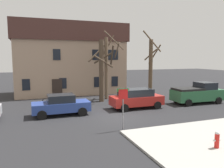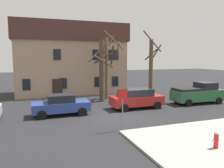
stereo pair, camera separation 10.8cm
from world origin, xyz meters
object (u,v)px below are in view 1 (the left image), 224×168
Objects in this scene: car_red_wagon at (136,98)px; bicycle_leaning at (52,102)px; building_main at (70,58)px; pickup_truck_green at (198,93)px; car_blue_sedan at (61,105)px; tree_bare_far at (151,66)px; street_sign_pole at (123,101)px; fire_hydrant at (217,139)px; tree_bare_near at (102,69)px; tree_bare_mid at (107,65)px.

car_red_wagon reaches higher than bicycle_leaning.
pickup_truck_green is at bearing -45.96° from building_main.
car_blue_sedan is 2.49× the size of bicycle_leaning.
pickup_truck_green is (2.59, -4.64, -2.50)m from tree_bare_far.
street_sign_pole reaches higher than car_red_wagon.
building_main is 1.82× the size of tree_bare_far.
building_main is 3.08× the size of car_blue_sedan.
street_sign_pole is (-3.08, 4.30, 1.28)m from fire_hydrant.
building_main reaches higher than car_red_wagon.
tree_bare_near is 9.49m from street_sign_pole.
car_blue_sedan reaches higher than bicycle_leaning.
car_blue_sedan is 13.16m from pickup_truck_green.
tree_bare_mid reaches higher than car_blue_sedan.
tree_bare_far is at bearing -8.10° from tree_bare_mid.
street_sign_pole is (-1.59, -9.24, -1.52)m from tree_bare_near.
tree_bare_near is (2.06, -6.76, -1.03)m from building_main.
pickup_truck_green is (6.63, -0.08, 0.09)m from car_red_wagon.
car_blue_sedan is at bearing -137.92° from tree_bare_near.
fire_hydrant is at bearing -56.60° from car_blue_sedan.
tree_bare_near reaches higher than bicycle_leaning.
pickup_truck_green is 1.98× the size of street_sign_pole.
tree_bare_mid reaches higher than fire_hydrant.
tree_bare_near is 0.88× the size of tree_bare_mid.
tree_bare_near reaches higher than car_red_wagon.
bicycle_leaning is (-6.92, 3.80, -0.54)m from car_red_wagon.
car_red_wagon is at bearing -131.53° from tree_bare_far.
building_main reaches higher than tree_bare_mid.
car_blue_sedan is at bearing -179.80° from pickup_truck_green.
car_red_wagon is at bearing 1.13° from car_blue_sedan.
building_main is 7.67× the size of bicycle_leaning.
car_red_wagon is at bearing -28.79° from bicycle_leaning.
tree_bare_mid is at bearing 43.88° from car_blue_sedan.
tree_bare_near is 1.36× the size of car_red_wagon.
tree_bare_mid is at bearing 76.33° from street_sign_pole.
tree_bare_far is 1.69× the size of car_blue_sedan.
pickup_truck_green is at bearing -35.31° from tree_bare_mid.
bicycle_leaning is (-0.39, 3.93, -0.44)m from car_blue_sedan.
tree_bare_mid is at bearing 13.71° from bicycle_leaning.
street_sign_pole is at bearing -103.67° from tree_bare_mid.
bicycle_leaning is (-5.05, -0.28, -2.98)m from tree_bare_near.
car_red_wagon is (6.53, 0.13, 0.09)m from car_blue_sedan.
building_main is at bearing 99.92° from fire_hydrant.
bicycle_leaning is at bearing 116.26° from fire_hydrant.
tree_bare_mid is (3.01, -5.57, -0.68)m from building_main.
car_red_wagon is (0.92, -5.27, -2.80)m from tree_bare_mid.
tree_bare_mid is 0.96× the size of tree_bare_far.
street_sign_pole is at bearing -123.84° from car_red_wagon.
car_red_wagon is 7.91m from bicycle_leaning.
pickup_truck_green is 6.24× the size of fire_hydrant.
tree_bare_near is 1.22× the size of pickup_truck_green.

